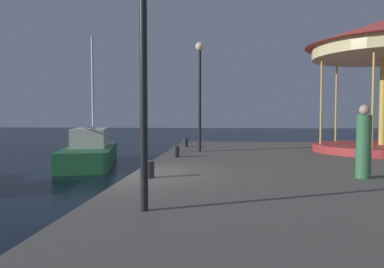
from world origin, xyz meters
The scene contains 9 objects.
ground_plane centered at (0.00, 0.00, 0.00)m, with size 120.00×120.00×0.00m, color black.
sailboat_green centered at (-3.86, 7.51, 0.64)m, with size 3.56×6.83×6.17m.
carousel centered at (8.79, 6.38, 4.79)m, with size 6.19×6.19×5.34m.
lamp_post_near_edge centered at (1.12, -3.59, 3.97)m, with size 0.36×0.36×4.68m.
lamp_post_mid_promenade centered at (1.37, 5.99, 3.85)m, with size 0.36×0.36×4.49m.
bollard_south centered at (0.66, 3.83, 1.00)m, with size 0.24×0.24×0.40m, color #2D2D33.
bollard_north centered at (0.54, 8.29, 1.00)m, with size 0.24×0.24×0.40m, color #2D2D33.
bollard_center centered at (0.59, -0.57, 1.00)m, with size 0.24×0.24×0.40m, color #2D2D33.
person_mid_promenade centered at (5.65, -0.19, 1.61)m, with size 0.34×0.34×1.74m.
Camera 1 is at (2.35, -9.17, 2.28)m, focal length 34.41 mm.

